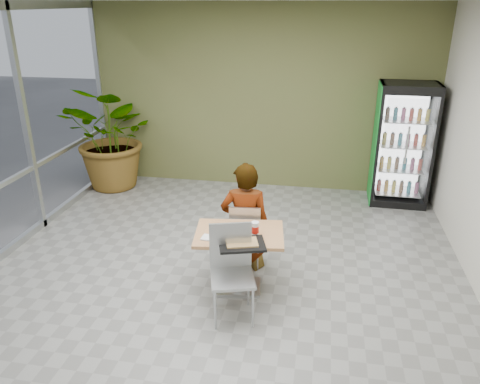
% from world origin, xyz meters
% --- Properties ---
extents(ground, '(7.00, 7.00, 0.00)m').
position_xyz_m(ground, '(0.00, 0.00, 0.00)').
color(ground, gray).
rests_on(ground, ground).
extents(room_envelope, '(6.00, 7.00, 3.20)m').
position_xyz_m(room_envelope, '(0.00, 0.00, 1.60)').
color(room_envelope, beige).
rests_on(room_envelope, ground).
extents(dining_table, '(1.08, 0.82, 0.75)m').
position_xyz_m(dining_table, '(0.25, 0.04, 0.54)').
color(dining_table, tan).
rests_on(dining_table, ground).
extents(chair_far, '(0.42, 0.42, 0.87)m').
position_xyz_m(chair_far, '(0.23, 0.56, 0.51)').
color(chair_far, '#ABAEB0').
rests_on(chair_far, ground).
extents(chair_near, '(0.56, 0.57, 1.03)m').
position_xyz_m(chair_near, '(0.25, -0.39, 0.60)').
color(chair_near, '#ABAEB0').
rests_on(chair_near, ground).
extents(seated_woman, '(0.66, 0.46, 1.70)m').
position_xyz_m(seated_woman, '(0.23, 0.60, 0.55)').
color(seated_woman, black).
rests_on(seated_woman, ground).
extents(pizza_plate, '(0.35, 0.35, 0.03)m').
position_xyz_m(pizza_plate, '(0.17, 0.08, 0.77)').
color(pizza_plate, silver).
rests_on(pizza_plate, dining_table).
extents(soda_cup, '(0.09, 0.09, 0.16)m').
position_xyz_m(soda_cup, '(0.44, 0.02, 0.83)').
color(soda_cup, silver).
rests_on(soda_cup, dining_table).
extents(napkin_stack, '(0.15, 0.15, 0.02)m').
position_xyz_m(napkin_stack, '(-0.06, -0.16, 0.76)').
color(napkin_stack, silver).
rests_on(napkin_stack, dining_table).
extents(cafeteria_tray, '(0.57, 0.48, 0.03)m').
position_xyz_m(cafeteria_tray, '(0.34, -0.25, 0.76)').
color(cafeteria_tray, black).
rests_on(cafeteria_tray, dining_table).
extents(beverage_fridge, '(0.93, 0.72, 2.01)m').
position_xyz_m(beverage_fridge, '(2.42, 3.12, 1.00)').
color(beverage_fridge, black).
rests_on(beverage_fridge, ground).
extents(potted_plant, '(2.09, 1.96, 1.88)m').
position_xyz_m(potted_plant, '(-2.53, 2.92, 0.94)').
color(potted_plant, '#2D6F2C').
rests_on(potted_plant, ground).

